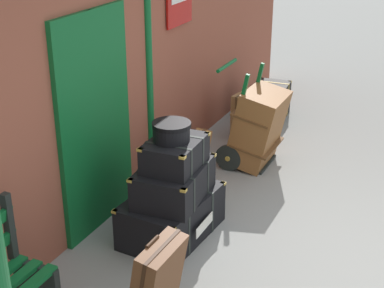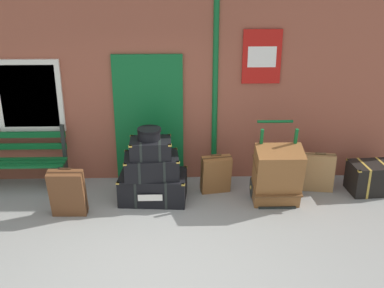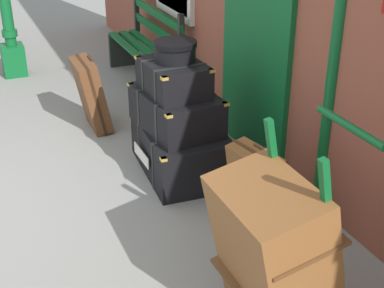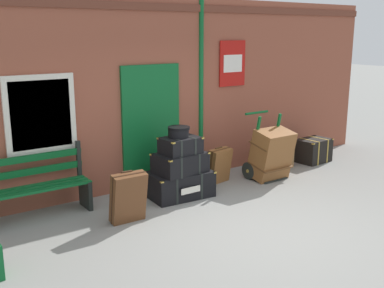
% 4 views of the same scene
% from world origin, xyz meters
% --- Properties ---
extents(ground_plane, '(60.00, 60.00, 0.00)m').
position_xyz_m(ground_plane, '(0.00, 0.00, 0.00)').
color(ground_plane, gray).
extents(brick_facade, '(10.40, 0.35, 3.20)m').
position_xyz_m(brick_facade, '(-0.02, 2.60, 1.60)').
color(brick_facade, brown).
rests_on(brick_facade, ground).
extents(platform_bench, '(1.60, 0.43, 1.01)m').
position_xyz_m(platform_bench, '(-2.31, 2.16, 0.44)').
color(platform_bench, '#0F5B28').
rests_on(platform_bench, ground).
extents(steamer_trunk_base, '(1.05, 0.72, 0.43)m').
position_xyz_m(steamer_trunk_base, '(-0.10, 1.69, 0.21)').
color(steamer_trunk_base, black).
rests_on(steamer_trunk_base, ground).
extents(steamer_trunk_middle, '(0.85, 0.61, 0.33)m').
position_xyz_m(steamer_trunk_middle, '(-0.11, 1.65, 0.58)').
color(steamer_trunk_middle, black).
rests_on(steamer_trunk_middle, steamer_trunk_base).
extents(steamer_trunk_top, '(0.63, 0.47, 0.27)m').
position_xyz_m(steamer_trunk_top, '(-0.11, 1.63, 0.87)').
color(steamer_trunk_top, black).
rests_on(steamer_trunk_top, steamer_trunk_middle).
extents(round_hatbox, '(0.35, 0.35, 0.17)m').
position_xyz_m(round_hatbox, '(-0.13, 1.66, 1.10)').
color(round_hatbox, black).
rests_on(round_hatbox, steamer_trunk_top).
extents(porters_trolley, '(0.71, 0.60, 1.20)m').
position_xyz_m(porters_trolley, '(1.76, 1.65, 0.27)').
color(porters_trolley, black).
rests_on(porters_trolley, ground).
extents(large_brown_trunk, '(0.70, 0.61, 0.95)m').
position_xyz_m(large_brown_trunk, '(1.76, 1.48, 0.48)').
color(large_brown_trunk, brown).
rests_on(large_brown_trunk, ground).
extents(suitcase_slate, '(0.50, 0.35, 0.65)m').
position_xyz_m(suitcase_slate, '(0.88, 1.89, 0.31)').
color(suitcase_slate, brown).
rests_on(suitcase_slate, ground).
extents(suitcase_umber, '(0.51, 0.32, 0.75)m').
position_xyz_m(suitcase_umber, '(-1.28, 1.21, 0.37)').
color(suitcase_umber, brown).
rests_on(suitcase_umber, ground).
extents(suitcase_beige, '(0.50, 0.22, 0.65)m').
position_xyz_m(suitcase_beige, '(2.51, 1.93, 0.31)').
color(suitcase_beige, olive).
rests_on(suitcase_beige, ground).
extents(corner_trunk, '(0.72, 0.54, 0.49)m').
position_xyz_m(corner_trunk, '(3.33, 1.85, 0.24)').
color(corner_trunk, black).
rests_on(corner_trunk, ground).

